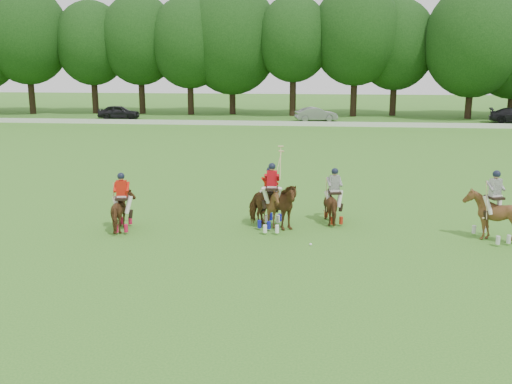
# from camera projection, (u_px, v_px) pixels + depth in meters

# --- Properties ---
(ground) EXTENTS (180.00, 180.00, 0.00)m
(ground) POSITION_uv_depth(u_px,v_px,m) (223.00, 269.00, 16.85)
(ground) COLOR #317220
(ground) RESTS_ON ground
(tree_line) EXTENTS (117.98, 14.32, 14.75)m
(tree_line) POSITION_uv_depth(u_px,v_px,m) (296.00, 39.00, 61.51)
(tree_line) COLOR black
(tree_line) RESTS_ON ground
(boundary_rail) EXTENTS (120.00, 0.10, 0.44)m
(boundary_rail) POSITION_uv_depth(u_px,v_px,m) (288.00, 123.00, 53.61)
(boundary_rail) COLOR white
(boundary_rail) RESTS_ON ground
(car_left) EXTENTS (4.44, 2.19, 1.46)m
(car_left) POSITION_uv_depth(u_px,v_px,m) (119.00, 112.00, 59.71)
(car_left) COLOR black
(car_left) RESTS_ON ground
(car_mid) EXTENTS (4.45, 2.41, 1.39)m
(car_mid) POSITION_uv_depth(u_px,v_px,m) (316.00, 114.00, 57.60)
(car_mid) COLOR gray
(car_mid) RESTS_ON ground
(polo_red_a) EXTENTS (1.06, 1.75, 2.12)m
(polo_red_a) POSITION_uv_depth(u_px,v_px,m) (123.00, 210.00, 20.59)
(polo_red_a) COLOR #532F16
(polo_red_a) RESTS_ON ground
(polo_red_b) EXTENTS (1.83, 1.59, 3.00)m
(polo_red_b) POSITION_uv_depth(u_px,v_px,m) (272.00, 206.00, 20.62)
(polo_red_b) COLOR #532F16
(polo_red_b) RESTS_ON ground
(polo_red_c) EXTENTS (1.59, 1.69, 2.79)m
(polo_red_c) POSITION_uv_depth(u_px,v_px,m) (270.00, 206.00, 21.02)
(polo_red_c) COLOR #532F16
(polo_red_c) RESTS_ON ground
(polo_stripe_a) EXTENTS (1.08, 1.75, 2.11)m
(polo_stripe_a) POSITION_uv_depth(u_px,v_px,m) (334.00, 204.00, 21.55)
(polo_stripe_a) COLOR #532F16
(polo_stripe_a) RESTS_ON ground
(polo_stripe_b) EXTENTS (1.89, 1.99, 2.44)m
(polo_stripe_b) POSITION_uv_depth(u_px,v_px,m) (493.00, 215.00, 19.38)
(polo_stripe_b) COLOR #532F16
(polo_stripe_b) RESTS_ON ground
(polo_ball) EXTENTS (0.09, 0.09, 0.09)m
(polo_ball) POSITION_uv_depth(u_px,v_px,m) (311.00, 244.00, 19.00)
(polo_ball) COLOR white
(polo_ball) RESTS_ON ground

